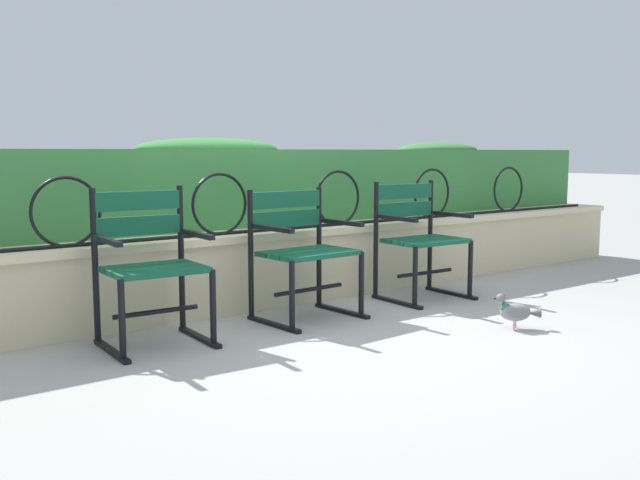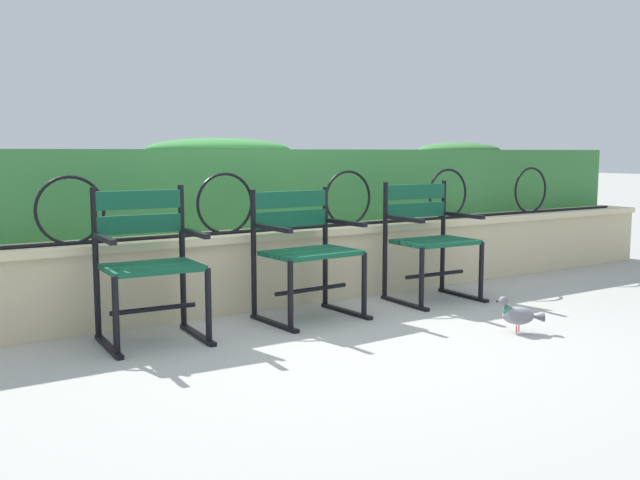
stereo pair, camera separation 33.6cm
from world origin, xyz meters
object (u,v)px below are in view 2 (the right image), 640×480
park_chair_left (148,261)px  park_chair_right (429,237)px  park_chair_centre (304,248)px  pigeon_near_chairs (519,315)px

park_chair_left → park_chair_right: bearing=-0.4°
park_chair_centre → park_chair_right: (1.08, -0.01, 0.00)m
park_chair_right → pigeon_near_chairs: park_chair_right is taller
park_chair_left → park_chair_right: size_ratio=1.02×
park_chair_centre → park_chair_right: size_ratio=0.98×
park_chair_centre → park_chair_right: park_chair_right is taller
park_chair_left → park_chair_centre: 1.06m
park_chair_left → pigeon_near_chairs: (1.93, -1.07, -0.36)m
park_chair_centre → pigeon_near_chairs: (0.87, -1.07, -0.35)m
park_chair_left → park_chair_centre: park_chair_left is taller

